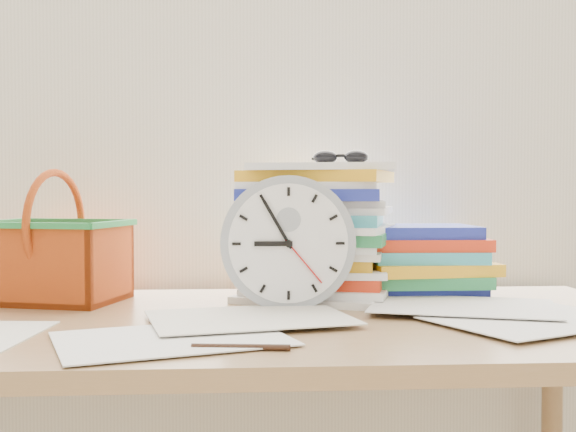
{
  "coord_description": "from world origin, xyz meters",
  "views": [
    {
      "loc": [
        -0.03,
        0.39,
        0.96
      ],
      "look_at": [
        0.05,
        1.6,
        0.92
      ],
      "focal_mm": 45.0,
      "sensor_mm": 36.0,
      "label": 1
    }
  ],
  "objects": [
    {
      "name": "curtain",
      "position": [
        0.0,
        1.98,
        1.3
      ],
      "size": [
        2.4,
        0.01,
        2.5
      ],
      "primitive_type": "cube",
      "color": "white",
      "rests_on": "room_shell"
    },
    {
      "name": "desk",
      "position": [
        0.0,
        1.6,
        0.68
      ],
      "size": [
        1.4,
        0.7,
        0.75
      ],
      "color": "olive",
      "rests_on": "ground"
    },
    {
      "name": "paper_stack",
      "position": [
        0.12,
        1.81,
        0.88
      ],
      "size": [
        0.36,
        0.32,
        0.27
      ],
      "primitive_type": null,
      "rotation": [
        0.0,
        0.0,
        -0.27
      ],
      "color": "white",
      "rests_on": "desk"
    },
    {
      "name": "clock",
      "position": [
        0.06,
        1.68,
        0.87
      ],
      "size": [
        0.24,
        0.05,
        0.24
      ],
      "primitive_type": "cylinder",
      "rotation": [
        1.57,
        0.0,
        0.0
      ],
      "color": "#969DA6",
      "rests_on": "desk"
    },
    {
      "name": "sunglasses",
      "position": [
        0.17,
        1.8,
        1.03
      ],
      "size": [
        0.14,
        0.13,
        0.03
      ],
      "primitive_type": null,
      "rotation": [
        0.0,
        0.0,
        -0.2
      ],
      "color": "black",
      "rests_on": "paper_stack"
    },
    {
      "name": "book_stack",
      "position": [
        0.34,
        1.82,
        0.82
      ],
      "size": [
        0.28,
        0.22,
        0.14
      ],
      "primitive_type": null,
      "rotation": [
        0.0,
        0.0,
        0.02
      ],
      "color": "white",
      "rests_on": "desk"
    },
    {
      "name": "basket",
      "position": [
        -0.38,
        1.8,
        0.87
      ],
      "size": [
        0.29,
        0.25,
        0.25
      ],
      "primitive_type": null,
      "rotation": [
        0.0,
        0.0,
        -0.28
      ],
      "color": "#C64B13",
      "rests_on": "desk"
    },
    {
      "name": "pen",
      "position": [
        -0.03,
        1.35,
        0.75
      ],
      "size": [
        0.13,
        0.02,
        0.01
      ],
      "primitive_type": "cylinder",
      "rotation": [
        0.0,
        1.57,
        -0.12
      ],
      "color": "black",
      "rests_on": "desk"
    },
    {
      "name": "scattered_papers",
      "position": [
        0.0,
        1.6,
        0.76
      ],
      "size": [
        1.26,
        0.42,
        0.02
      ],
      "primitive_type": null,
      "color": "white",
      "rests_on": "desk"
    }
  ]
}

